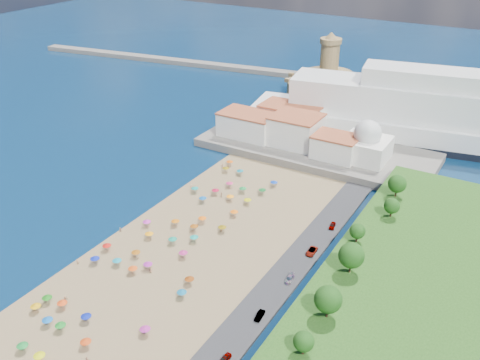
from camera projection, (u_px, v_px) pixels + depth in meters
The scene contains 12 objects.
ground at pixel (185, 235), 156.11m from camera, with size 700.00×700.00×0.00m, color #071938.
terrace at pixel (316, 150), 206.87m from camera, with size 90.00×36.00×3.00m, color #59544C.
jetty at pixel (302, 113), 243.73m from camera, with size 18.00×70.00×2.40m, color #59544C.
breakwater at pixel (184, 62), 322.26m from camera, with size 200.00×7.00×2.60m, color #59544C.
waterfront_buildings at pixel (287, 127), 210.31m from camera, with size 57.00×29.00×11.00m.
domed_building at pixel (366, 144), 192.92m from camera, with size 16.00×16.00×15.00m.
fortress at pixel (328, 85), 264.22m from camera, with size 40.00×40.00×32.40m.
cruise_ship at pixel (461, 121), 207.83m from camera, with size 170.08×54.44×36.81m.
beach_parasols at pixel (157, 248), 146.37m from camera, with size 32.70×112.99×2.20m.
beachgoers at pixel (159, 236), 153.46m from camera, with size 30.97×98.02×1.89m.
parked_cars at pixel (293, 274), 137.50m from camera, with size 2.38×64.29×1.33m.
hillside_trees at pixel (338, 271), 123.76m from camera, with size 12.41×109.56×8.11m.
Camera 1 is at (80.37, -105.15, 85.85)m, focal length 40.00 mm.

